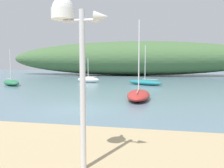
# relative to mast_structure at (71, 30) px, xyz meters

# --- Properties ---
(ground_plane) EXTENTS (120.00, 120.00, 0.00)m
(ground_plane) POSITION_rel_mast_structure_xyz_m (-2.61, 6.74, -3.13)
(ground_plane) COLOR slate
(distant_hill) EXTENTS (49.58, 10.49, 6.60)m
(distant_hill) POSITION_rel_mast_structure_xyz_m (-3.75, 40.50, 0.17)
(distant_hill) COLOR #476B3D
(distant_hill) RESTS_ON ground
(mast_structure) EXTENTS (1.19, 0.48, 3.59)m
(mast_structure) POSITION_rel_mast_structure_xyz_m (0.00, 0.00, 0.00)
(mast_structure) COLOR silver
(mast_structure) RESTS_ON beach_sand
(sailboat_off_point) EXTENTS (1.58, 4.19, 5.25)m
(sailboat_off_point) POSITION_rel_mast_structure_xyz_m (0.52, 10.77, -2.80)
(sailboat_off_point) COLOR #B72D28
(sailboat_off_point) RESTS_ON ground
(sailboat_west_reach) EXTENTS (3.75, 3.43, 3.95)m
(sailboat_west_reach) POSITION_rel_mast_structure_xyz_m (-13.94, 17.78, -2.81)
(sailboat_west_reach) COLOR #287A4C
(sailboat_west_reach) RESTS_ON ground
(sailboat_by_sandbar) EXTENTS (4.47, 3.51, 4.37)m
(sailboat_by_sandbar) POSITION_rel_mast_structure_xyz_m (0.38, 21.16, -2.83)
(sailboat_by_sandbar) COLOR teal
(sailboat_by_sandbar) RESTS_ON ground
(sailboat_near_shore) EXTENTS (2.96, 1.17, 3.02)m
(sailboat_near_shore) POSITION_rel_mast_structure_xyz_m (-6.76, 22.92, -2.77)
(sailboat_near_shore) COLOR white
(sailboat_near_shore) RESTS_ON ground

